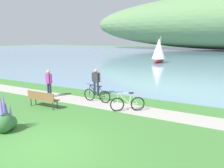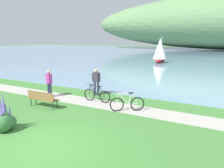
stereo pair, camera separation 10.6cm
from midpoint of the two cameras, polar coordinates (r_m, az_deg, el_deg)
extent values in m
plane|color=#3D7533|center=(8.21, -17.45, -15.21)|extent=(200.00, 200.00, 0.00)
cube|color=#6B8EA8|center=(53.08, 23.35, 6.73)|extent=(180.00, 80.00, 0.04)
cube|color=#A39E93|center=(12.16, 1.00, -5.75)|extent=(60.00, 1.50, 0.01)
cube|color=brown|center=(12.53, -17.15, -3.64)|extent=(1.81, 0.53, 0.05)
cube|color=brown|center=(12.33, -17.90, -2.85)|extent=(1.80, 0.09, 0.40)
cylinder|color=#2D2D33|center=(13.23, -18.95, -3.97)|extent=(0.05, 0.05, 0.45)
cylinder|color=#2D2D33|center=(12.20, -13.96, -4.97)|extent=(0.05, 0.05, 0.45)
cylinder|color=#2D2D33|center=(13.01, -20.02, -4.30)|extent=(0.05, 0.05, 0.45)
cylinder|color=#2D2D33|center=(11.96, -15.03, -5.36)|extent=(0.05, 0.05, 0.45)
torus|color=black|center=(13.30, -5.97, -2.71)|extent=(0.72, 0.07, 0.72)
torus|color=black|center=(12.75, -2.08, -3.28)|extent=(0.72, 0.07, 0.72)
cylinder|color=black|center=(13.04, -4.78, -1.57)|extent=(0.61, 0.05, 0.61)
cylinder|color=black|center=(12.97, -4.65, -0.45)|extent=(0.66, 0.04, 0.09)
cylinder|color=black|center=(12.88, -3.56, -1.84)|extent=(0.12, 0.04, 0.54)
cylinder|color=black|center=(12.85, -2.89, -3.12)|extent=(0.43, 0.03, 0.05)
cylinder|color=black|center=(12.77, -2.75, -1.99)|extent=(0.37, 0.03, 0.56)
cylinder|color=black|center=(13.22, -5.91, -1.46)|extent=(0.09, 0.04, 0.60)
cube|color=black|center=(12.79, -3.42, -0.57)|extent=(0.24, 0.10, 0.05)
cylinder|color=black|center=(13.13, -5.85, -0.03)|extent=(0.48, 0.03, 0.02)
torus|color=black|center=(11.30, 1.03, -5.23)|extent=(0.62, 0.47, 0.72)
torus|color=black|center=(11.48, 6.25, -5.02)|extent=(0.62, 0.47, 0.72)
cylinder|color=silver|center=(11.26, 2.74, -3.66)|extent=(0.52, 0.39, 0.61)
cylinder|color=silver|center=(11.20, 2.95, -2.34)|extent=(0.56, 0.42, 0.09)
cylinder|color=silver|center=(11.33, 4.38, -3.72)|extent=(0.13, 0.11, 0.54)
cylinder|color=silver|center=(11.43, 5.21, -5.02)|extent=(0.36, 0.28, 0.05)
cylinder|color=silver|center=(11.37, 5.43, -3.73)|extent=(0.31, 0.24, 0.56)
cylinder|color=silver|center=(11.22, 1.16, -3.76)|extent=(0.09, 0.08, 0.60)
cube|color=black|center=(11.26, 4.60, -2.27)|extent=(0.25, 0.22, 0.05)
cylinder|color=black|center=(11.13, 1.30, -2.07)|extent=(0.40, 0.30, 0.02)
cylinder|color=#282D47|center=(14.55, -4.65, -1.12)|extent=(0.14, 0.14, 0.88)
cylinder|color=#282D47|center=(14.43, -3.84, -1.21)|extent=(0.14, 0.14, 0.88)
cube|color=#2D2D33|center=(14.35, -4.29, 1.72)|extent=(0.39, 0.24, 0.60)
sphere|color=tan|center=(14.28, -4.32, 3.38)|extent=(0.22, 0.22, 0.22)
cylinder|color=#2D2D33|center=(14.48, -5.17, 1.80)|extent=(0.09, 0.09, 0.56)
cylinder|color=#2D2D33|center=(14.22, -3.39, 1.64)|extent=(0.09, 0.09, 0.56)
cylinder|color=#282D47|center=(14.62, -16.03, -1.47)|extent=(0.14, 0.14, 0.88)
cylinder|color=#282D47|center=(14.42, -15.54, -1.62)|extent=(0.14, 0.14, 0.88)
cube|color=#9E338C|center=(14.38, -15.94, 1.33)|extent=(0.42, 0.31, 0.60)
sphere|color=tan|center=(14.31, -16.04, 2.98)|extent=(0.22, 0.22, 0.22)
cylinder|color=#9E338C|center=(14.60, -16.47, 1.45)|extent=(0.09, 0.09, 0.56)
cylinder|color=#9E338C|center=(14.16, -15.40, 1.20)|extent=(0.09, 0.09, 0.56)
ellipsoid|color=#386B3D|center=(10.09, -25.46, -8.82)|extent=(0.81, 0.81, 0.61)
cylinder|color=#386B3D|center=(9.98, -26.61, -7.68)|extent=(0.02, 0.02, 0.12)
cone|color=#8470D1|center=(9.85, -26.85, -5.19)|extent=(0.14, 0.14, 0.78)
cylinder|color=#386B3D|center=(10.04, -25.36, -7.46)|extent=(0.02, 0.02, 0.12)
cone|color=#8470D1|center=(9.93, -25.55, -5.43)|extent=(0.13, 0.13, 0.62)
cylinder|color=#386B3D|center=(9.83, -24.45, -7.78)|extent=(0.02, 0.02, 0.12)
cone|color=#8470D1|center=(9.73, -24.60, -6.07)|extent=(0.11, 0.11, 0.50)
cylinder|color=#386B3D|center=(9.96, -25.70, -7.64)|extent=(0.02, 0.02, 0.12)
cone|color=#8470D1|center=(9.81, -25.97, -4.76)|extent=(0.14, 0.14, 0.92)
cylinder|color=#386B3D|center=(10.01, -25.73, -7.55)|extent=(0.02, 0.02, 0.12)
cone|color=#8470D1|center=(9.90, -25.92, -5.56)|extent=(0.14, 0.14, 0.61)
cylinder|color=#386B3D|center=(10.12, -25.44, -7.31)|extent=(0.02, 0.02, 0.12)
cone|color=#8470D1|center=(10.03, -25.58, -5.68)|extent=(0.12, 0.12, 0.48)
ellipsoid|color=#386B3D|center=(9.83, -26.11, -8.72)|extent=(0.74, 0.74, 0.83)
cylinder|color=#386B3D|center=(9.56, -26.41, -7.34)|extent=(0.02, 0.02, 0.12)
cone|color=#8470D1|center=(9.44, -26.64, -4.88)|extent=(0.14, 0.14, 0.74)
cylinder|color=#386B3D|center=(9.71, -25.86, -7.00)|extent=(0.02, 0.02, 0.12)
cone|color=#8470D1|center=(9.59, -26.10, -4.45)|extent=(0.13, 0.13, 0.78)
cylinder|color=#386B3D|center=(9.73, -26.32, -7.02)|extent=(0.02, 0.02, 0.12)
cone|color=#8470D1|center=(9.62, -26.53, -4.78)|extent=(0.11, 0.11, 0.67)
cylinder|color=#386B3D|center=(9.85, -26.41, -6.81)|extent=(0.02, 0.02, 0.12)
cone|color=#8470D1|center=(9.77, -26.56, -5.20)|extent=(0.10, 0.10, 0.46)
ellipsoid|color=#B22323|center=(34.37, 11.75, 5.81)|extent=(1.16, 3.35, 0.58)
cylinder|color=#B2B2B2|center=(34.48, 12.04, 9.05)|extent=(0.08, 0.08, 3.30)
cone|color=white|center=(33.96, 11.68, 8.75)|extent=(2.09, 2.09, 2.97)
camera|label=1|loc=(0.05, -90.23, -0.05)|focal=36.11mm
camera|label=2|loc=(0.05, 89.77, 0.05)|focal=36.11mm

